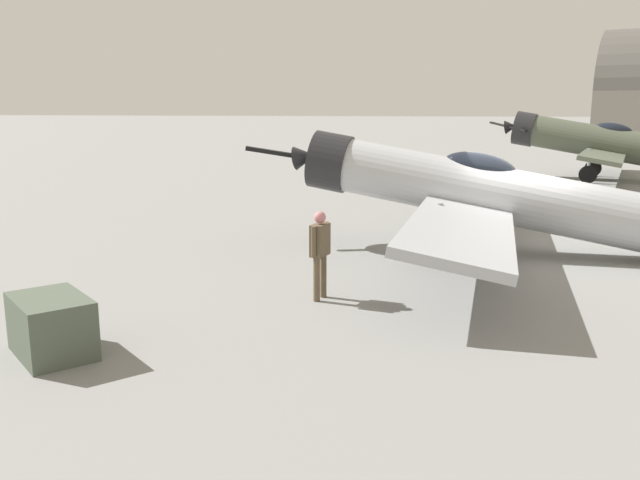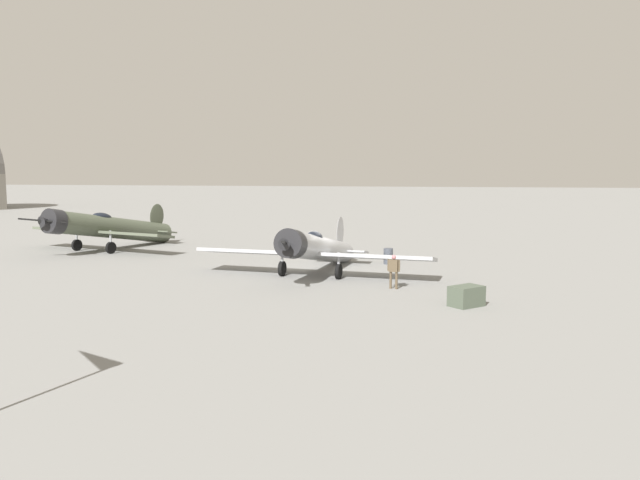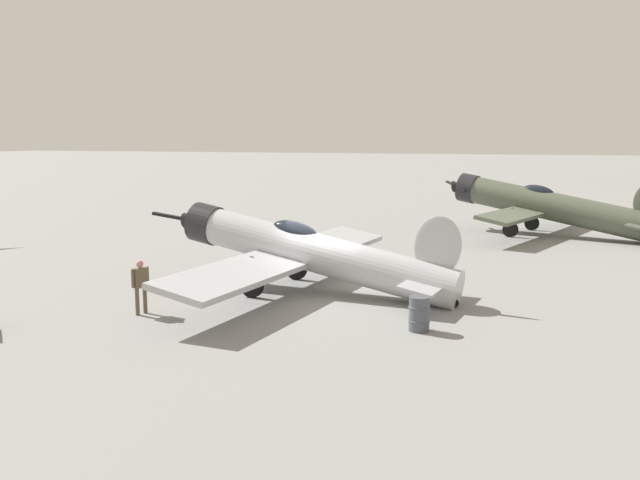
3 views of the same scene
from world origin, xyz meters
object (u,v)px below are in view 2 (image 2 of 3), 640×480
Objects in this scene: equipment_crate at (466,296)px; fuel_drum at (388,256)px; ground_crew_mechanic at (394,268)px; airplane_mid_apron at (108,228)px; airplane_foreground at (317,249)px.

equipment_crate is 12.18m from fuel_drum.
equipment_crate is at bearing 60.74° from ground_crew_mechanic.
airplane_mid_apron is 12.67× the size of fuel_drum.
ground_crew_mechanic is (4.50, -3.44, -0.39)m from airplane_foreground.
equipment_crate is (3.34, -3.25, -0.56)m from ground_crew_mechanic.
fuel_drum reaches higher than equipment_crate.
ground_crew_mechanic is at bearing 57.72° from airplane_foreground.
airplane_foreground is at bearing -125.74° from fuel_drum.
fuel_drum is (-4.51, 11.32, 0.05)m from equipment_crate.
airplane_mid_apron is 20.22m from fuel_drum.
airplane_mid_apron is (-16.71, 7.12, 0.22)m from airplane_foreground.
airplane_foreground is at bearing -112.45° from ground_crew_mechanic.
airplane_foreground is 10.35m from equipment_crate.
ground_crew_mechanic reaches higher than fuel_drum.
equipment_crate is (24.55, -13.82, -1.17)m from airplane_mid_apron.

